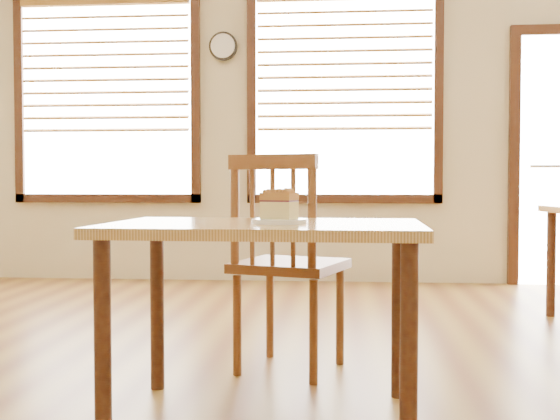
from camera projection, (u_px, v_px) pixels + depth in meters
The scene contains 7 objects.
window_left at pixel (107, 85), 6.51m from camera, with size 1.76×0.10×1.96m.
window_right at pixel (344, 82), 6.32m from camera, with size 1.76×0.10×1.96m.
wall_clock at pixel (223, 46), 6.39m from camera, with size 0.26×0.05×0.26m.
cafe_table_main at pixel (265, 249), 2.67m from camera, with size 1.20×0.82×0.75m.
cafe_chair_main at pixel (286, 262), 3.33m from camera, with size 0.59×0.59×1.04m.
plate at pixel (279, 221), 2.61m from camera, with size 0.21×0.21×0.02m.
cake_slice at pixel (280, 204), 2.61m from camera, with size 0.15×0.13×0.12m.
Camera 1 is at (0.28, -2.41, 0.90)m, focal length 45.00 mm.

